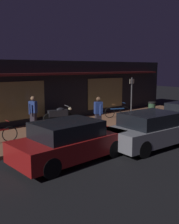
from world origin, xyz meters
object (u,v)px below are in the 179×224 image
Objects in this scene: person_photographer at (33,112)px; person_bystander at (98,113)px; bicycle_extra at (117,112)px; trash_bin at (152,109)px; parked_car_near at (70,141)px; parked_car_far at (151,130)px; motorcycle at (59,115)px; sign_post at (132,93)px.

person_bystander is (2.26, -2.30, 0.00)m from person_photographer.
bicycle_extra is 1.64× the size of trash_bin.
parked_car_near is (-8.42, -2.72, 0.08)m from trash_bin.
bicycle_extra is at bearing 57.58° from parked_car_far.
parked_car_far is (3.55, -0.79, 0.00)m from parked_car_near.
bicycle_extra is at bearing -5.61° from person_photographer.
motorcycle is 1.01× the size of person_bystander.
person_bystander is at bearing -173.64° from trash_bin.
sign_post is 1.85m from trash_bin.
trash_bin is (0.07, -1.62, -0.89)m from sign_post.
person_bystander is at bearing 94.58° from parked_car_far.
person_photographer reaches higher than parked_car_far.
person_bystander is at bearing -79.03° from motorcycle.
trash_bin is (5.10, 0.57, -0.41)m from person_bystander.
person_bystander is 5.51m from sign_post.
bicycle_extra is at bearing 30.91° from parked_car_near.
person_bystander is 3.96m from parked_car_near.
sign_post is 0.57× the size of parked_car_far.
trash_bin is at bearing 6.36° from person_bystander.
parked_car_near is at bearing -162.11° from trash_bin.
motorcycle is at bearing 159.50° from trash_bin.
trash_bin is at bearing 35.78° from parked_car_far.
person_photographer is at bearing 134.53° from person_bystander.
bicycle_extra is 5.57m from parked_car_far.
parked_car_near is 3.63m from parked_car_far.
sign_post reaches higher than person_photographer.
sign_post is (1.81, 0.42, 1.00)m from bicycle_extra.
sign_post is 2.58× the size of trash_bin.
person_bystander is at bearing 32.97° from parked_car_near.
motorcycle is at bearing 175.01° from sign_post.
parked_car_near is (-2.79, -4.82, 0.06)m from motorcycle.
person_photographer is 1.80× the size of trash_bin.
motorcycle is at bearing 97.64° from parked_car_far.
sign_post reaches higher than motorcycle.
parked_car_near reaches higher than motorcycle.
person_photographer and person_bystander have the same top height.
person_photographer is 1.00× the size of person_bystander.
parked_car_near is (-8.34, -4.33, -0.81)m from sign_post.
trash_bin is at bearing -87.43° from sign_post.
person_bystander is 0.40× the size of parked_car_far.
motorcycle is 1.10× the size of bicycle_extra.
bicycle_extra is 2.11m from sign_post.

